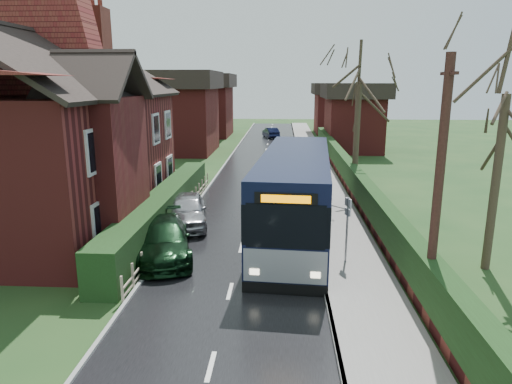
# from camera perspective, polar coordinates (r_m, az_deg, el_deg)

# --- Properties ---
(ground) EXTENTS (140.00, 140.00, 0.00)m
(ground) POSITION_cam_1_polar(r_m,az_deg,el_deg) (16.81, -2.49, -9.37)
(ground) COLOR #2F4A1F
(ground) RESTS_ON ground
(road) EXTENTS (6.00, 100.00, 0.02)m
(road) POSITION_cam_1_polar(r_m,az_deg,el_deg) (26.28, -0.31, -0.87)
(road) COLOR black
(road) RESTS_ON ground
(pavement) EXTENTS (2.50, 100.00, 0.14)m
(pavement) POSITION_cam_1_polar(r_m,az_deg,el_deg) (26.35, 8.95, -0.87)
(pavement) COLOR slate
(pavement) RESTS_ON ground
(kerb_right) EXTENTS (0.12, 100.00, 0.14)m
(kerb_right) POSITION_cam_1_polar(r_m,az_deg,el_deg) (26.26, 6.35, -0.83)
(kerb_right) COLOR gray
(kerb_right) RESTS_ON ground
(kerb_left) EXTENTS (0.12, 100.00, 0.10)m
(kerb_left) POSITION_cam_1_polar(r_m,az_deg,el_deg) (26.63, -6.87, -0.69)
(kerb_left) COLOR gray
(kerb_left) RESTS_ON ground
(front_hedge) EXTENTS (1.20, 16.00, 1.60)m
(front_hedge) POSITION_cam_1_polar(r_m,az_deg,el_deg) (21.90, -11.40, -1.94)
(front_hedge) COLOR black
(front_hedge) RESTS_ON ground
(picket_fence) EXTENTS (0.10, 16.00, 0.90)m
(picket_fence) POSITION_cam_1_polar(r_m,az_deg,el_deg) (21.82, -9.45, -2.87)
(picket_fence) COLOR #9F846C
(picket_fence) RESTS_ON ground
(right_wall_hedge) EXTENTS (0.60, 50.00, 1.80)m
(right_wall_hedge) POSITION_cam_1_polar(r_m,az_deg,el_deg) (26.33, 12.39, 1.10)
(right_wall_hedge) COLOR maroon
(right_wall_hedge) RESTS_ON ground
(brick_house) EXTENTS (9.30, 14.60, 10.30)m
(brick_house) POSITION_cam_1_polar(r_m,az_deg,el_deg) (22.79, -23.90, 6.92)
(brick_house) COLOR maroon
(brick_house) RESTS_ON ground
(bus) EXTENTS (3.64, 12.15, 3.64)m
(bus) POSITION_cam_1_polar(r_m,az_deg,el_deg) (19.73, 4.91, -0.41)
(bus) COLOR black
(bus) RESTS_ON ground
(car_silver) EXTENTS (2.61, 4.68, 1.50)m
(car_silver) POSITION_cam_1_polar(r_m,az_deg,el_deg) (21.54, -8.64, -2.22)
(car_silver) COLOR #B1B0B5
(car_silver) RESTS_ON ground
(car_green) EXTENTS (3.26, 5.27, 1.42)m
(car_green) POSITION_cam_1_polar(r_m,az_deg,el_deg) (17.88, -11.56, -5.78)
(car_green) COLOR black
(car_green) RESTS_ON ground
(car_distant) EXTENTS (2.31, 4.01, 1.25)m
(car_distant) POSITION_cam_1_polar(r_m,az_deg,el_deg) (55.86, 1.86, 7.42)
(car_distant) COLOR black
(car_distant) RESTS_ON ground
(bus_stop_sign) EXTENTS (0.20, 0.37, 2.55)m
(bus_stop_sign) POSITION_cam_1_polar(r_m,az_deg,el_deg) (16.82, 11.34, -3.54)
(bus_stop_sign) COLOR slate
(bus_stop_sign) RESTS_ON ground
(telegraph_pole) EXTENTS (0.25, 0.94, 7.28)m
(telegraph_pole) POSITION_cam_1_polar(r_m,az_deg,el_deg) (13.15, 21.79, 0.02)
(telegraph_pole) COLOR black
(telegraph_pole) RESTS_ON ground
(tree_right_near) EXTENTS (4.09, 4.09, 8.83)m
(tree_right_near) POSITION_cam_1_polar(r_m,az_deg,el_deg) (17.48, 29.01, 12.07)
(tree_right_near) COLOR #3B2D23
(tree_right_near) RESTS_ON ground
(tree_right_far) EXTENTS (4.87, 4.87, 9.41)m
(tree_right_far) POSITION_cam_1_polar(r_m,az_deg,el_deg) (27.82, 12.84, 14.20)
(tree_right_far) COLOR #362B20
(tree_right_far) RESTS_ON ground
(tree_house_side) EXTENTS (4.36, 4.36, 9.91)m
(tree_house_side) POSITION_cam_1_polar(r_m,az_deg,el_deg) (28.75, -25.31, 13.99)
(tree_house_side) COLOR #3E3224
(tree_house_side) RESTS_ON ground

